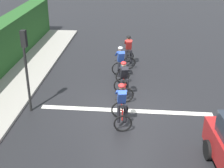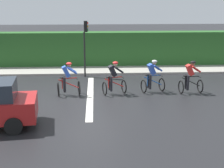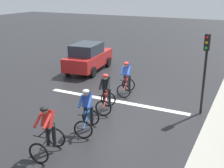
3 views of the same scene
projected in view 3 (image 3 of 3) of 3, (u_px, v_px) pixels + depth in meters
ground_plane at (115, 101)px, 13.53m from camera, size 80.00×80.00×0.00m
road_marking_stop_line at (115, 101)px, 13.50m from camera, size 7.00×0.30×0.01m
cyclist_lead at (48, 131)px, 8.94m from camera, size 0.81×1.15×1.66m
cyclist_second at (87, 111)px, 10.40m from camera, size 0.95×1.22×1.66m
cyclist_mid at (106, 93)px, 12.20m from camera, size 0.95×1.23×1.66m
cyclist_fourth at (126, 79)px, 14.14m from camera, size 0.86×1.18×1.66m
car_red at (88, 57)px, 18.18m from camera, size 2.24×4.27×1.76m
traffic_light_near_crossing at (205, 62)px, 11.43m from camera, size 0.21×0.31×3.34m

